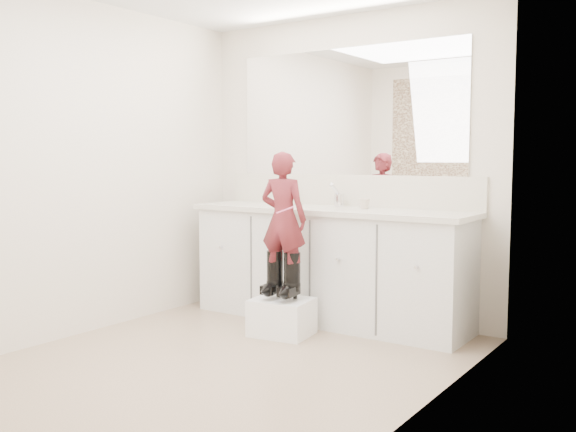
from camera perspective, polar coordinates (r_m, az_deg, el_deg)
The scene contains 16 objects.
floor at distance 4.14m, azimuth -5.34°, elevation -12.75°, with size 3.00×3.00×0.00m, color #826A55.
wall_back at distance 5.18m, azimuth 5.26°, elevation 4.35°, with size 2.60×2.60×0.00m, color beige.
wall_left at distance 4.88m, azimuth -17.30°, elevation 4.09°, with size 3.00×3.00×0.00m, color beige.
wall_right at distance 3.26m, azimuth 12.34°, elevation 3.77°, with size 3.00×3.00×0.00m, color beige.
vanity_cabinet at distance 5.01m, azimuth 3.65°, elevation -4.57°, with size 2.20×0.55×0.85m, color silver.
countertop at distance 4.95m, azimuth 3.59°, elevation 0.49°, with size 2.28×0.58×0.04m, color beige.
backsplash at distance 5.17m, azimuth 5.16°, elevation 2.30°, with size 2.28×0.03×0.25m, color beige.
mirror at distance 5.18m, azimuth 5.24°, elevation 9.22°, with size 2.00×0.02×1.00m, color white.
faucet at distance 5.08m, azimuth 4.55°, elevation 1.40°, with size 0.08×0.08×0.10m, color silver.
cup at distance 4.88m, azimuth 6.82°, elevation 1.11°, with size 0.09×0.09×0.08m, color beige.
soap_bottle at distance 5.24m, azimuth -0.14°, elevation 2.19°, with size 0.10×0.10×0.22m, color silver.
step_stool at distance 4.67m, azimuth -0.55°, elevation -8.97°, with size 0.41×0.34×0.26m, color white.
boot_left at distance 4.67m, azimuth -1.17°, elevation -5.19°, with size 0.13×0.23×0.34m, color black, non-canonical shape.
boot_right at distance 4.58m, azimuth 0.36°, elevation -5.38°, with size 0.13×0.23×0.34m, color black, non-canonical shape.
toddler at distance 4.57m, azimuth -0.41°, elevation -0.26°, with size 0.35×0.23×0.96m, color #A0313C.
toothbrush at distance 4.46m, azimuth -0.27°, elevation 0.54°, with size 0.01×0.01×0.14m, color #FA6193.
Camera 1 is at (2.53, -3.02, 1.27)m, focal length 40.00 mm.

